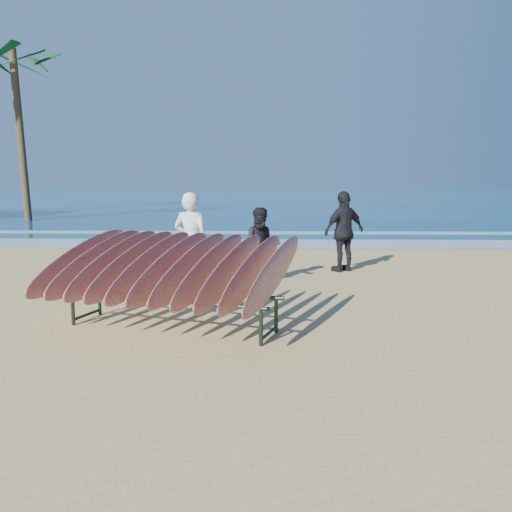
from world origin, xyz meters
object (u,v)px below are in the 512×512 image
object	(u,v)px
surfboard_rack	(171,267)
palm_mid	(16,64)
person_dark_a	(262,246)
person_white	(191,242)
person_dark_b	(344,231)

from	to	relation	value
surfboard_rack	palm_mid	xyz separation A→B (m)	(-10.74, 18.87, 6.58)
surfboard_rack	palm_mid	world-z (taller)	palm_mid
surfboard_rack	person_dark_a	xyz separation A→B (m)	(1.25, 3.37, -0.12)
person_white	person_dark_b	bearing A→B (deg)	-129.09
surfboard_rack	person_dark_b	bearing A→B (deg)	75.74
surfboard_rack	person_dark_b	xyz separation A→B (m)	(3.12, 4.91, 0.03)
surfboard_rack	person_dark_b	world-z (taller)	person_dark_b
person_white	person_dark_b	xyz separation A→B (m)	(3.23, 2.23, -0.02)
palm_mid	person_dark_b	bearing A→B (deg)	-45.21
surfboard_rack	person_white	bearing A→B (deg)	110.41
person_white	person_dark_a	distance (m)	1.53
person_white	palm_mid	bearing A→B (deg)	-40.39
person_dark_a	palm_mid	size ratio (longest dim) A/B	0.19
person_dark_b	person_white	bearing A→B (deg)	2.86
person_white	person_dark_b	distance (m)	3.92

